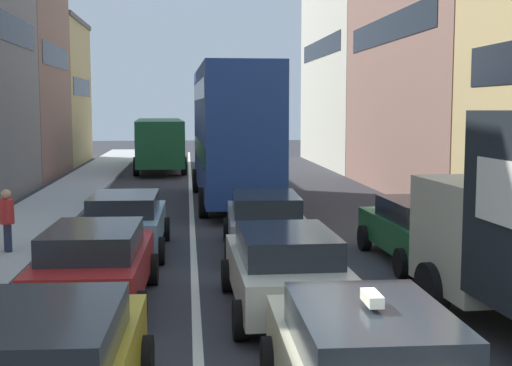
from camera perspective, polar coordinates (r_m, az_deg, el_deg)
sidewalk_left at (r=27.30m, az=-15.84°, el=-1.54°), size 2.60×64.00×0.14m
lane_stripe_left at (r=26.87m, az=-5.28°, el=-1.59°), size 0.16×60.00×0.01m
lane_stripe_right at (r=27.10m, az=1.93°, el=-1.50°), size 0.16×60.00×0.01m
building_row_right at (r=32.75m, az=15.64°, el=10.12°), size 7.20×43.90×13.40m
taxi_centre_lane_front at (r=8.08m, az=9.03°, el=-14.43°), size 2.11×4.32×1.66m
sedan_centre_lane_second at (r=12.50m, az=2.37°, el=-6.92°), size 2.10×4.32×1.49m
wagon_left_lane_second at (r=13.18m, az=-12.94°, el=-6.39°), size 2.15×4.35×1.49m
hatchback_centre_lane_third at (r=17.56m, az=0.74°, el=-3.10°), size 2.21×4.37×1.49m
sedan_left_lane_third at (r=17.84m, az=-10.55°, el=-3.05°), size 2.11×4.33×1.49m
sedan_right_lane_behind_truck at (r=16.89m, az=13.22°, el=-3.63°), size 2.14×4.34×1.49m
bus_mid_queue_primary at (r=26.21m, az=-1.91°, el=4.44°), size 2.96×10.55×5.06m
bus_far_queue_secondary at (r=40.66m, az=-7.83°, el=3.50°), size 3.14×10.60×2.90m
pedestrian_near_kerb at (r=18.02m, az=-19.55°, el=-2.73°), size 0.34×0.50×1.66m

